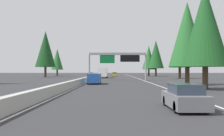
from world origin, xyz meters
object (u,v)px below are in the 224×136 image
sedan_near_right (115,74)px  conifer_left_mid (45,49)px  sedan_distant_a (184,97)px  box_truck_mid_right (103,72)px  conifer_right_near (187,34)px  conifer_right_foreground (205,26)px  conifer_right_mid (180,48)px  minivan_mid_left (94,78)px  oncoming_near (91,75)px  conifer_left_far (57,59)px  conifer_right_distant (149,58)px  conifer_right_far (156,54)px  sign_gantry_overhead (118,58)px

sedan_near_right → conifer_left_mid: bearing=117.3°
sedan_distant_a → conifer_left_mid: conifer_left_mid is taller
box_truck_mid_right → conifer_right_near: bearing=-157.8°
box_truck_mid_right → conifer_right_near: size_ratio=0.66×
box_truck_mid_right → conifer_right_foreground: conifer_right_foreground is taller
box_truck_mid_right → conifer_right_mid: (-5.23, -21.05, 6.67)m
minivan_mid_left → conifer_right_mid: bearing=-36.6°
box_truck_mid_right → sedan_near_right: 21.24m
oncoming_near → conifer_left_far: 25.76m
conifer_right_distant → conifer_left_mid: (-14.38, 35.87, 2.11)m
sedan_near_right → conifer_right_far: (0.29, -15.46, 7.51)m
minivan_mid_left → conifer_right_near: size_ratio=0.39×
conifer_right_foreground → box_truck_mid_right: bearing=17.1°
oncoming_near → conifer_left_mid: size_ratio=0.29×
sedan_near_right → oncoming_near: size_ratio=1.00×
oncoming_near → conifer_right_foreground: (-58.12, -18.60, 6.67)m
conifer_right_foreground → conifer_right_mid: (40.04, -7.16, 0.93)m
oncoming_near → conifer_right_distant: bearing=116.9°
sign_gantry_overhead → conifer_right_near: size_ratio=0.99×
sedan_distant_a → conifer_right_mid: conifer_right_mid is taller
sign_gantry_overhead → oncoming_near: 33.53m
conifer_right_near → conifer_right_far: bearing=-4.3°
sedan_distant_a → conifer_left_far: (92.78, 27.92, 6.15)m
oncoming_near → conifer_right_foreground: conifer_right_foreground is taller
conifer_right_far → conifer_right_distant: conifer_right_far is taller
conifer_left_mid → conifer_right_near: bearing=-142.9°
box_truck_mid_right → conifer_right_far: 29.13m
oncoming_near → conifer_left_far: bearing=-140.5°
sedan_near_right → box_truck_mid_right: bearing=170.9°
minivan_mid_left → oncoming_near: size_ratio=1.14×
sedan_near_right → conifer_right_mid: bearing=-146.0°
minivan_mid_left → conifer_right_mid: 35.97m
sign_gantry_overhead → conifer_left_mid: 37.19m
sedan_near_right → conifer_right_foreground: size_ratio=0.36×
sign_gantry_overhead → conifer_left_mid: conifer_left_mid is taller
oncoming_near → conifer_right_near: conifer_right_near is taller
conifer_left_far → conifer_left_mid: bearing=-177.0°
conifer_right_distant → box_truck_mid_right: bearing=145.1°
oncoming_near → box_truck_mid_right: bearing=20.1°
box_truck_mid_right → sedan_near_right: (20.95, -3.36, -0.93)m
sign_gantry_overhead → sedan_near_right: 40.39m
conifer_right_near → conifer_left_far: bearing=27.4°
sign_gantry_overhead → conifer_right_distant: conifer_right_distant is taller
conifer_right_foreground → conifer_left_far: conifer_right_foreground is taller
conifer_right_far → conifer_right_distant: size_ratio=1.16×
conifer_left_mid → conifer_right_distant: bearing=-68.2°
conifer_right_foreground → conifer_right_far: conifer_right_far is taller
conifer_left_mid → conifer_right_foreground: bearing=-148.6°
sign_gantry_overhead → conifer_right_foreground: bearing=-159.5°
sign_gantry_overhead → sedan_near_right: size_ratio=2.88×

